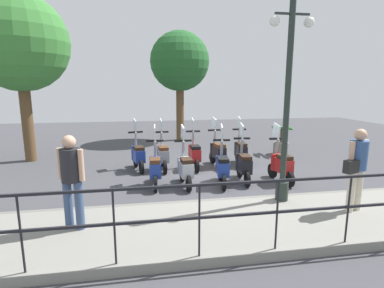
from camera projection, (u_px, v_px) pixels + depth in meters
ground_plane at (210, 176)px, 8.51m from camera, size 28.00×28.00×0.00m
promenade_walkway at (250, 222)px, 5.45m from camera, size 2.20×20.00×0.15m
fence_railing at (278, 201)px, 4.28m from camera, size 0.04×16.03×1.07m
lamp_post_near at (286, 115)px, 5.98m from camera, size 0.26×0.90×4.07m
pedestrian_with_bag at (357, 164)px, 5.60m from camera, size 0.44×0.62×1.59m
pedestrian_distant at (71, 175)px, 4.90m from camera, size 0.43×0.45×1.59m
tree_large at (19, 43)px, 9.50m from camera, size 3.09×3.09×5.41m
tree_distant at (180, 62)px, 13.52m from camera, size 2.68×2.68×4.95m
potted_palm at (281, 142)px, 11.13m from camera, size 1.06×0.66×1.05m
scooter_near_0 at (281, 165)px, 7.86m from camera, size 1.23×0.44×1.54m
scooter_near_1 at (244, 164)px, 7.88m from camera, size 1.23×0.44×1.54m
scooter_near_2 at (222, 167)px, 7.63m from camera, size 1.23×0.46×1.54m
scooter_near_3 at (185, 168)px, 7.54m from camera, size 1.23×0.44×1.54m
scooter_near_4 at (155, 168)px, 7.53m from camera, size 1.23×0.44×1.54m
scooter_far_0 at (241, 151)px, 9.56m from camera, size 1.23×0.44×1.54m
scooter_far_1 at (218, 152)px, 9.41m from camera, size 1.23×0.45×1.54m
scooter_far_2 at (195, 154)px, 9.14m from camera, size 1.23×0.44×1.54m
scooter_far_3 at (163, 155)px, 9.00m from camera, size 1.23×0.44×1.54m
scooter_far_4 at (138, 155)px, 8.98m from camera, size 1.22×0.50×1.54m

